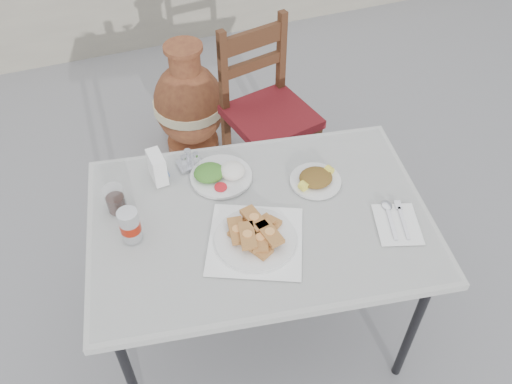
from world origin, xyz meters
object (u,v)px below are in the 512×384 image
object	(u,v)px
soda_can	(130,225)
napkin_holder	(157,167)
cafe_table	(260,226)
salad_chopped_plate	(316,179)
condiment_caddy	(189,161)
chair	(267,110)
terracotta_urn	(189,105)
cola_glass	(116,201)
pide_plate	(255,236)
salad_rice_plate	(220,174)

from	to	relation	value
soda_can	napkin_holder	xyz separation A→B (m)	(0.14, 0.24, -0.00)
cafe_table	salad_chopped_plate	size ratio (longest dim) A/B	6.78
soda_can	cafe_table	bearing A→B (deg)	-7.50
condiment_caddy	soda_can	bearing A→B (deg)	-134.33
chair	terracotta_urn	size ratio (longest dim) A/B	1.29
salad_chopped_plate	soda_can	world-z (taller)	soda_can
cola_glass	napkin_holder	size ratio (longest dim) A/B	0.89
salad_chopped_plate	condiment_caddy	world-z (taller)	condiment_caddy
condiment_caddy	terracotta_urn	world-z (taller)	condiment_caddy
napkin_holder	terracotta_urn	distance (m)	1.05
condiment_caddy	chair	bearing A→B (deg)	45.94
pide_plate	cafe_table	bearing A→B (deg)	62.43
soda_can	condiment_caddy	distance (m)	0.38
cafe_table	napkin_holder	distance (m)	0.42
salad_chopped_plate	terracotta_urn	xyz separation A→B (m)	(-0.21, 1.11, -0.40)
cafe_table	cola_glass	distance (m)	0.49
cafe_table	salad_rice_plate	size ratio (longest dim) A/B	5.59
pide_plate	chair	size ratio (longest dim) A/B	0.46
napkin_holder	terracotta_urn	bearing A→B (deg)	65.35
condiment_caddy	pide_plate	bearing A→B (deg)	-75.77
salad_chopped_plate	soda_can	xyz separation A→B (m)	(-0.66, -0.03, 0.05)
salad_rice_plate	cafe_table	bearing A→B (deg)	-72.85
cola_glass	chair	size ratio (longest dim) A/B	0.12
cafe_table	napkin_holder	bearing A→B (deg)	133.38
cola_glass	salad_rice_plate	bearing A→B (deg)	4.43
cafe_table	condiment_caddy	size ratio (longest dim) A/B	12.63
pide_plate	terracotta_urn	size ratio (longest dim) A/B	0.60
salad_rice_plate	terracotta_urn	xyz separation A→B (m)	(0.11, 0.97, -0.41)
cafe_table	soda_can	size ratio (longest dim) A/B	10.40
pide_plate	condiment_caddy	world-z (taller)	condiment_caddy
salad_rice_plate	napkin_holder	xyz separation A→B (m)	(-0.21, 0.07, 0.04)
salad_chopped_plate	terracotta_urn	bearing A→B (deg)	100.59
condiment_caddy	chair	size ratio (longest dim) A/B	0.12
cafe_table	soda_can	xyz separation A→B (m)	(-0.42, 0.06, 0.11)
chair	pide_plate	bearing A→B (deg)	-125.32
soda_can	chair	distance (m)	1.15
napkin_holder	chair	bearing A→B (deg)	35.99
cola_glass	terracotta_urn	distance (m)	1.19
napkin_holder	salad_chopped_plate	bearing A→B (deg)	-26.97
cafe_table	cola_glass	bearing A→B (deg)	156.38
soda_can	terracotta_urn	distance (m)	1.31
terracotta_urn	salad_rice_plate	bearing A→B (deg)	-96.23
cafe_table	soda_can	world-z (taller)	soda_can
salad_chopped_plate	terracotta_urn	world-z (taller)	salad_chopped_plate
soda_can	cola_glass	xyz separation A→B (m)	(-0.03, 0.14, -0.02)
cafe_table	condiment_caddy	distance (m)	0.37
salad_rice_plate	napkin_holder	size ratio (longest dim) A/B	2.00
condiment_caddy	terracotta_urn	distance (m)	0.98
pide_plate	napkin_holder	world-z (taller)	napkin_holder
salad_chopped_plate	terracotta_urn	distance (m)	1.20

